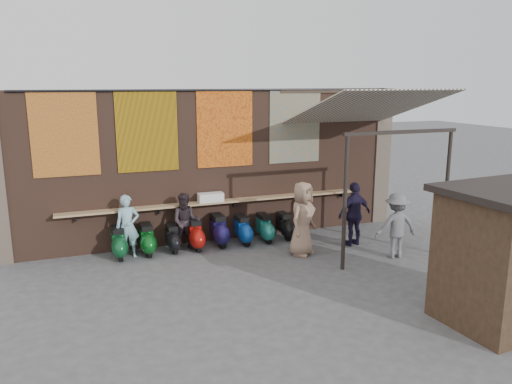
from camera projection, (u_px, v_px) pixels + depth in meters
ground at (247, 272)px, 11.20m from camera, size 70.00×70.00×0.00m
brick_wall at (212, 166)px, 13.24m from camera, size 10.00×0.40×4.00m
pier_right at (378, 156)px, 15.04m from camera, size 0.50×0.50×4.00m
eating_counter at (217, 202)px, 13.09m from camera, size 8.00×0.32×0.05m
shelf_box at (211, 197)px, 12.97m from camera, size 0.66×0.28×0.23m
tapestry_redgold at (65, 134)px, 11.57m from camera, size 1.50×0.02×2.00m
tapestry_sun at (147, 131)px, 12.23m from camera, size 1.50×0.02×2.00m
tapestry_orange at (225, 129)px, 12.92m from camera, size 1.50×0.02×2.00m
tapestry_multi at (295, 126)px, 13.62m from camera, size 1.50×0.02×2.00m
hang_rail at (213, 90)px, 12.60m from camera, size 9.50×0.06×0.06m
scooter_stool_0 at (119, 243)px, 12.04m from camera, size 0.36×0.80×0.76m
scooter_stool_1 at (147, 240)px, 12.29m from camera, size 0.36×0.80×0.76m
scooter_stool_2 at (173, 238)px, 12.51m from camera, size 0.32×0.72×0.68m
scooter_stool_3 at (195, 235)px, 12.68m from camera, size 0.36×0.81×0.77m
scooter_stool_4 at (219, 230)px, 12.97m from camera, size 0.38×0.85×0.81m
scooter_stool_5 at (243, 230)px, 13.11m from camera, size 0.35×0.77×0.73m
scooter_stool_6 at (265, 228)px, 13.32m from camera, size 0.35×0.77×0.73m
scooter_stool_7 at (285, 226)px, 13.57m from camera, size 0.33×0.73×0.69m
diner_left at (128, 226)px, 12.05m from camera, size 0.58×0.40×1.54m
diner_right at (186, 222)px, 12.55m from camera, size 0.84×0.72×1.47m
shopper_navy at (354, 214)px, 12.91m from camera, size 1.03×0.54×1.67m
shopper_grey at (396, 226)px, 12.01m from camera, size 1.11×0.74×1.59m
shopper_tan at (302, 219)px, 12.16m from camera, size 1.07×1.00×1.83m
market_stall at (509, 259)px, 8.71m from camera, size 2.26×1.77×2.32m
stall_sign at (473, 219)px, 9.33m from camera, size 1.20×0.13×0.50m
stall_shelf at (469, 261)px, 9.51m from camera, size 1.78×0.24×0.06m
awning_canvas at (366, 108)px, 12.47m from camera, size 3.20×3.28×0.97m
awning_ledger at (335, 90)px, 13.84m from camera, size 3.30×0.08×0.12m
awning_header at (402, 132)px, 11.20m from camera, size 3.00×0.08×0.08m
awning_post_left at (345, 203)px, 11.05m from camera, size 0.09×0.09×3.10m
awning_post_right at (446, 194)px, 12.02m from camera, size 0.09×0.09×3.10m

